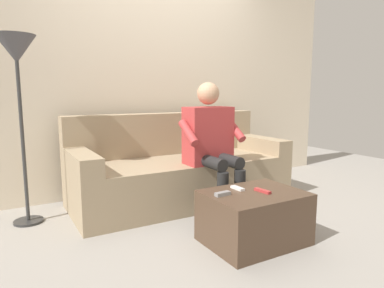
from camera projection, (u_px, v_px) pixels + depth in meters
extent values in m
plane|color=gray|center=(220.00, 223.00, 2.91)|extent=(8.00, 8.00, 0.00)
cube|color=beige|center=(155.00, 67.00, 3.83)|extent=(4.98, 0.06, 2.78)
cube|color=#9E896B|center=(186.00, 182.00, 3.39)|extent=(1.79, 0.70, 0.44)
cube|color=#9E896B|center=(167.00, 153.00, 3.74)|extent=(2.17, 0.19, 0.88)
cube|color=#9E896B|center=(263.00, 164.00, 3.87)|extent=(0.19, 0.70, 0.60)
cube|color=#9E896B|center=(84.00, 188.00, 2.89)|extent=(0.19, 0.70, 0.60)
cube|color=#4C3828|center=(254.00, 217.00, 2.51)|extent=(0.70, 0.54, 0.38)
cube|color=#B23838|center=(208.00, 135.00, 3.18)|extent=(0.43, 0.24, 0.53)
sphere|color=tan|center=(208.00, 93.00, 3.12)|extent=(0.20, 0.20, 0.20)
cylinder|color=black|center=(227.00, 160.00, 3.09)|extent=(0.11, 0.38, 0.11)
cylinder|color=black|center=(211.00, 162.00, 3.00)|extent=(0.11, 0.38, 0.11)
cylinder|color=black|center=(240.00, 195.00, 2.97)|extent=(0.10, 0.10, 0.44)
cylinder|color=black|center=(223.00, 198.00, 2.88)|extent=(0.10, 0.10, 0.44)
cylinder|color=#B23838|center=(235.00, 130.00, 3.23)|extent=(0.08, 0.27, 0.22)
cylinder|color=#B23838|center=(188.00, 133.00, 2.98)|extent=(0.08, 0.27, 0.22)
cube|color=#B73333|center=(263.00, 191.00, 2.49)|extent=(0.05, 0.14, 0.02)
cube|color=gray|center=(223.00, 194.00, 2.40)|extent=(0.12, 0.05, 0.03)
cube|color=white|center=(238.00, 188.00, 2.56)|extent=(0.05, 0.12, 0.02)
cylinder|color=#2D2D2D|center=(29.00, 221.00, 2.93)|extent=(0.24, 0.24, 0.02)
cylinder|color=#333333|center=(23.00, 140.00, 2.82)|extent=(0.03, 0.03, 1.42)
cone|color=#4C4C51|center=(16.00, 49.00, 2.71)|extent=(0.31, 0.31, 0.23)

